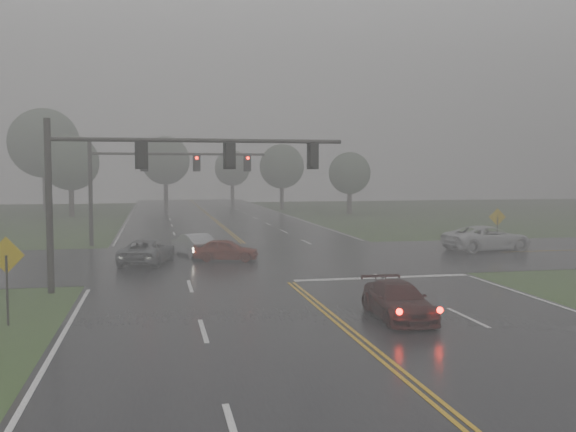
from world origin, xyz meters
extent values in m
plane|color=#324F21|center=(0.00, 0.00, 0.00)|extent=(180.00, 180.00, 0.00)
cube|color=black|center=(0.00, 20.00, 0.00)|extent=(18.00, 160.00, 0.02)
cube|color=black|center=(0.00, 22.00, 0.00)|extent=(120.00, 14.00, 0.02)
cube|color=silver|center=(4.50, 14.40, 0.00)|extent=(8.50, 0.50, 0.01)
imported|color=black|center=(2.13, 6.38, 0.00)|extent=(1.86, 4.26, 1.22)
imported|color=maroon|center=(-2.08, 21.69, 0.00)|extent=(3.88, 2.41, 1.23)
imported|color=#B5B8BD|center=(-3.76, 24.24, 0.00)|extent=(2.61, 4.29, 1.34)
imported|color=#54575B|center=(-6.40, 21.50, 0.00)|extent=(3.36, 5.17, 1.32)
imported|color=silver|center=(14.60, 22.97, 0.00)|extent=(5.96, 3.41, 1.57)
cylinder|color=black|center=(-10.20, 13.73, 3.59)|extent=(0.28, 0.28, 7.19)
cylinder|color=black|center=(-10.20, 13.73, 6.39)|extent=(0.18, 0.18, 0.80)
cylinder|color=black|center=(-3.99, 13.73, 6.34)|extent=(12.42, 0.18, 0.18)
cube|color=black|center=(-6.47, 13.73, 5.74)|extent=(0.34, 0.28, 1.05)
cube|color=black|center=(-6.47, 13.89, 5.74)|extent=(0.55, 0.03, 1.25)
cube|color=black|center=(-2.75, 13.73, 5.74)|extent=(0.34, 0.28, 1.05)
cube|color=black|center=(-2.75, 13.89, 5.74)|extent=(0.55, 0.03, 1.25)
cube|color=black|center=(0.98, 13.73, 5.74)|extent=(0.34, 0.28, 1.05)
cube|color=black|center=(0.98, 13.89, 5.74)|extent=(0.55, 0.03, 1.25)
cylinder|color=black|center=(-10.20, 30.87, 3.52)|extent=(0.27, 0.27, 7.04)
cylinder|color=black|center=(-10.20, 30.87, 6.26)|extent=(0.18, 0.18, 0.78)
cylinder|color=black|center=(-4.28, 30.87, 6.21)|extent=(11.84, 0.18, 0.18)
cube|color=black|center=(-6.65, 30.87, 5.62)|extent=(0.33, 0.27, 1.03)
cube|color=black|center=(-6.65, 31.03, 5.62)|extent=(0.54, 0.03, 1.22)
cylinder|color=#FF0C05|center=(-6.65, 30.71, 5.95)|extent=(0.22, 0.06, 0.22)
cube|color=black|center=(-3.10, 30.87, 5.62)|extent=(0.33, 0.27, 1.03)
cube|color=black|center=(-3.10, 31.03, 5.62)|extent=(0.54, 0.03, 1.22)
cylinder|color=#FF0C05|center=(-3.10, 30.71, 5.95)|extent=(0.22, 0.06, 0.22)
cube|color=black|center=(0.45, 30.87, 5.62)|extent=(0.33, 0.27, 1.03)
cube|color=black|center=(0.45, 31.03, 5.62)|extent=(0.54, 0.03, 1.22)
cylinder|color=#FF0C05|center=(0.45, 30.71, 5.95)|extent=(0.22, 0.06, 0.22)
cylinder|color=black|center=(-10.69, 8.09, 1.15)|extent=(0.08, 0.08, 2.30)
cube|color=gold|center=(-10.69, 8.12, 2.30)|extent=(1.19, 0.31, 1.21)
cylinder|color=black|center=(15.46, 23.27, 1.06)|extent=(0.07, 0.07, 2.11)
cube|color=gold|center=(15.46, 23.30, 2.11)|extent=(1.10, 0.19, 1.11)
cylinder|color=#362A23|center=(-15.09, 60.48, 1.74)|extent=(0.58, 0.58, 3.48)
sphere|color=#354A31|center=(-15.09, 60.48, 6.00)|extent=(6.19, 6.19, 6.19)
cylinder|color=#362A23|center=(10.34, 68.74, 1.65)|extent=(0.52, 0.52, 3.29)
sphere|color=#354A31|center=(10.34, 68.74, 5.67)|extent=(5.85, 5.85, 5.85)
cylinder|color=#362A23|center=(-4.52, 77.17, 1.90)|extent=(0.61, 0.61, 3.79)
sphere|color=#354A31|center=(-4.52, 77.17, 6.53)|extent=(6.74, 6.74, 6.74)
cylinder|color=#362A23|center=(16.57, 58.85, 1.40)|extent=(0.58, 0.58, 2.80)
sphere|color=#354A31|center=(16.57, 58.85, 4.82)|extent=(4.97, 4.97, 4.97)
cylinder|color=#362A23|center=(-19.81, 72.99, 2.51)|extent=(0.62, 0.62, 5.01)
sphere|color=#354A31|center=(-19.81, 72.99, 8.63)|extent=(8.91, 8.91, 8.91)
cylinder|color=#362A23|center=(6.20, 88.92, 1.62)|extent=(0.61, 0.61, 3.23)
sphere|color=#354A31|center=(6.20, 88.92, 5.57)|extent=(5.75, 5.75, 5.75)
camera|label=1|loc=(-5.90, -13.96, 5.03)|focal=40.00mm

